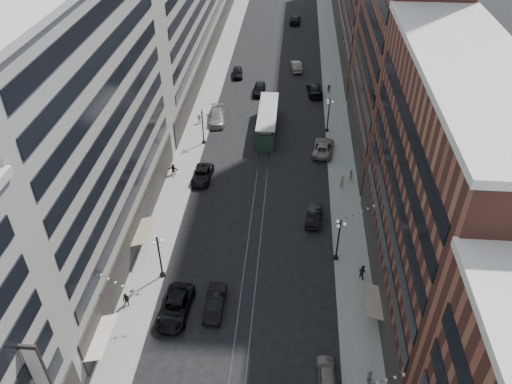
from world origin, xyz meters
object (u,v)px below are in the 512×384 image
(car_13, at_px, (259,89))
(pedestrian_9, at_px, (329,89))
(car_7, at_px, (202,175))
(car_9, at_px, (238,72))
(car_4, at_px, (327,375))
(lamppost_se_mid, at_px, (328,114))
(car_2, at_px, (175,307))
(pedestrian_6, at_px, (199,118))
(car_12, at_px, (315,90))
(pedestrian_5, at_px, (173,169))
(pedestrian_8, at_px, (342,181))
(pedestrian_2, at_px, (126,300))
(lamppost_se_far, at_px, (338,239))
(car_8, at_px, (217,117))
(car_14, at_px, (296,66))
(car_extra_0, at_px, (295,19))
(lamppost_sw_far, at_px, (160,255))
(streetcar, at_px, (267,122))
(lamppost_sw_mid, at_px, (203,126))
(car_11, at_px, (323,147))
(car_10, at_px, (314,216))
(pedestrian_4, at_px, (369,377))
(car_5, at_px, (215,303))

(car_13, bearing_deg, pedestrian_9, 4.22)
(car_7, bearing_deg, car_9, 90.36)
(car_4, xyz_separation_m, car_13, (-9.86, 55.49, 0.14))
(lamppost_se_mid, xyz_separation_m, car_13, (-11.40, 12.63, -2.25))
(car_2, height_order, pedestrian_6, pedestrian_6)
(car_12, distance_m, pedestrian_5, 32.87)
(car_4, bearing_deg, car_9, -79.92)
(car_4, distance_m, pedestrian_8, 28.54)
(car_2, relative_size, pedestrian_2, 3.77)
(lamppost_se_far, height_order, pedestrian_8, lamppost_se_far)
(car_8, relative_size, car_9, 1.35)
(car_12, relative_size, car_14, 1.17)
(car_12, distance_m, car_extra_0, 38.05)
(lamppost_sw_far, relative_size, streetcar, 0.44)
(streetcar, relative_size, car_13, 2.55)
(streetcar, height_order, pedestrian_8, streetcar)
(streetcar, distance_m, car_extra_0, 51.47)
(lamppost_sw_mid, relative_size, car_9, 1.22)
(car_11, height_order, car_extra_0, car_extra_0)
(car_12, height_order, pedestrian_5, car_12)
(car_9, bearing_deg, car_10, -77.55)
(car_7, bearing_deg, car_4, -59.30)
(pedestrian_4, height_order, pedestrian_6, pedestrian_4)
(lamppost_se_mid, distance_m, car_9, 25.37)
(car_4, relative_size, pedestrian_4, 2.37)
(car_14, xyz_separation_m, pedestrian_8, (6.43, -37.69, 0.19))
(lamppost_se_far, height_order, pedestrian_4, lamppost_se_far)
(car_10, relative_size, pedestrian_8, 2.66)
(car_2, bearing_deg, car_14, 83.59)
(streetcar, bearing_deg, lamppost_se_far, -71.56)
(streetcar, distance_m, car_12, 15.45)
(streetcar, xyz_separation_m, car_10, (6.87, -21.16, -0.85))
(pedestrian_4, relative_size, pedestrian_6, 1.05)
(pedestrian_2, distance_m, car_extra_0, 88.52)
(streetcar, distance_m, pedestrian_5, 17.68)
(lamppost_se_far, xyz_separation_m, car_10, (-2.33, 6.43, -2.33))
(car_10, xyz_separation_m, car_12, (0.60, 34.67, 0.10))
(car_12, height_order, car_extra_0, car_12)
(streetcar, distance_m, car_7, 15.83)
(pedestrian_5, bearing_deg, car_11, 30.30)
(car_4, bearing_deg, car_5, -36.29)
(car_11, xyz_separation_m, car_12, (-0.93, 19.08, 0.04))
(car_12, bearing_deg, pedestrian_9, -178.53)
(car_14, distance_m, pedestrian_9, 11.43)
(lamppost_sw_mid, distance_m, car_4, 41.51)
(car_5, distance_m, car_13, 48.47)
(car_14, distance_m, pedestrian_6, 26.82)
(car_11, relative_size, pedestrian_6, 3.59)
(car_9, xyz_separation_m, car_14, (10.92, 3.66, 0.07))
(car_14, bearing_deg, pedestrian_2, 67.46)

